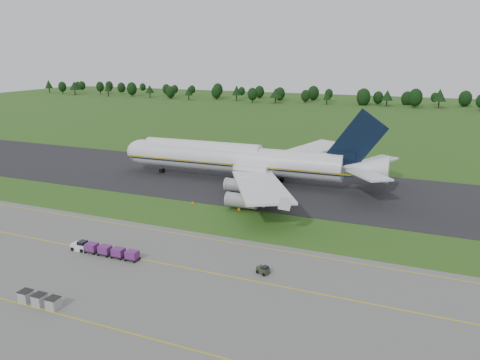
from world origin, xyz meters
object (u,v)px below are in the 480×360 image
at_px(aircraft, 240,159).
at_px(uld_row, 39,300).
at_px(edge_markers, 215,206).
at_px(utility_cart, 263,271).
at_px(baggage_train, 103,250).

xyz_separation_m(aircraft, uld_row, (-0.44, -68.21, -4.91)).
bearing_deg(edge_markers, utility_cart, -51.70).
relative_size(aircraft, edge_markers, 6.18).
bearing_deg(utility_cart, edge_markers, 128.30).
bearing_deg(utility_cart, uld_row, -140.51).
relative_size(aircraft, utility_cart, 33.39).
height_order(uld_row, edge_markers, uld_row).
relative_size(baggage_train, uld_row, 2.05).
bearing_deg(aircraft, baggage_train, -93.21).
height_order(baggage_train, edge_markers, baggage_train).
distance_m(uld_row, edge_markers, 45.93).
relative_size(uld_row, edge_markers, 0.55).
relative_size(utility_cart, uld_row, 0.34).
bearing_deg(aircraft, edge_markers, -81.03).
xyz_separation_m(baggage_train, edge_markers, (6.46, 29.43, -0.64)).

